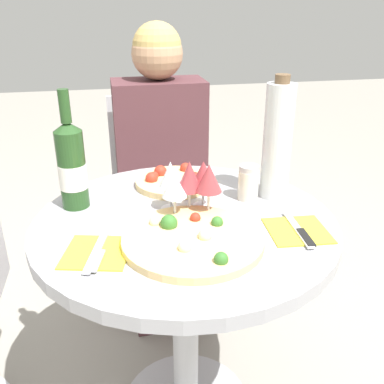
% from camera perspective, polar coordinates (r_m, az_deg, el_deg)
% --- Properties ---
extents(dining_table, '(0.82, 0.82, 0.72)m').
position_cam_1_polar(dining_table, '(1.24, -0.93, -9.73)').
color(dining_table, '#B2B2B7').
rests_on(dining_table, ground_plane).
extents(chair_behind_diner, '(0.41, 0.41, 0.89)m').
position_cam_1_polar(chair_behind_diner, '(1.97, -4.29, -0.83)').
color(chair_behind_diner, silver).
rests_on(chair_behind_diner, ground_plane).
extents(seated_diner, '(0.37, 0.44, 1.20)m').
position_cam_1_polar(seated_diner, '(1.80, -3.78, 0.50)').
color(seated_diner, '#512D33').
rests_on(seated_diner, ground_plane).
extents(pizza_large, '(0.35, 0.35, 0.05)m').
position_cam_1_polar(pizza_large, '(1.05, 0.05, -6.28)').
color(pizza_large, '#E5C17F').
rests_on(pizza_large, dining_table).
extents(pizza_small_far, '(0.25, 0.25, 0.05)m').
position_cam_1_polar(pizza_small_far, '(1.38, -2.47, 1.56)').
color(pizza_small_far, '#E5C17F').
rests_on(pizza_small_far, dining_table).
extents(wine_bottle, '(0.08, 0.08, 0.33)m').
position_cam_1_polar(wine_bottle, '(1.23, -15.74, 3.42)').
color(wine_bottle, '#23471E').
rests_on(wine_bottle, dining_table).
extents(tall_carafe, '(0.08, 0.08, 0.36)m').
position_cam_1_polar(tall_carafe, '(1.27, 11.31, 6.63)').
color(tall_carafe, silver).
rests_on(tall_carafe, dining_table).
extents(sugar_shaker, '(0.06, 0.06, 0.11)m').
position_cam_1_polar(sugar_shaker, '(1.27, 7.52, 1.24)').
color(sugar_shaker, silver).
rests_on(sugar_shaker, dining_table).
extents(wine_glass_front_right, '(0.07, 0.07, 0.15)m').
position_cam_1_polar(wine_glass_front_right, '(1.13, 2.28, 1.70)').
color(wine_glass_front_right, silver).
rests_on(wine_glass_front_right, dining_table).
extents(wine_glass_front_left, '(0.07, 0.07, 0.13)m').
position_cam_1_polar(wine_glass_front_left, '(1.12, -2.34, 0.72)').
color(wine_glass_front_left, silver).
rests_on(wine_glass_front_left, dining_table).
extents(wine_glass_back_right, '(0.07, 0.07, 0.14)m').
position_cam_1_polar(wine_glass_back_right, '(1.20, 1.53, 2.34)').
color(wine_glass_back_right, silver).
rests_on(wine_glass_back_right, dining_table).
extents(wine_glass_back_left, '(0.07, 0.07, 0.14)m').
position_cam_1_polar(wine_glass_back_left, '(1.18, -2.87, 2.20)').
color(wine_glass_back_left, silver).
rests_on(wine_glass_back_left, dining_table).
extents(wine_glass_center, '(0.07, 0.07, 0.15)m').
position_cam_1_polar(wine_glass_center, '(1.15, -0.34, 2.02)').
color(wine_glass_center, silver).
rests_on(wine_glass_center, dining_table).
extents(place_setting_left, '(0.18, 0.19, 0.01)m').
position_cam_1_polar(place_setting_left, '(1.03, -12.57, -7.88)').
color(place_setting_left, yellow).
rests_on(place_setting_left, dining_table).
extents(place_setting_right, '(0.16, 0.19, 0.01)m').
position_cam_1_polar(place_setting_right, '(1.13, 13.96, -5.03)').
color(place_setting_right, yellow).
rests_on(place_setting_right, dining_table).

